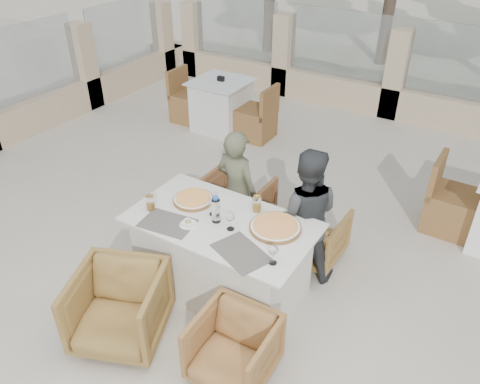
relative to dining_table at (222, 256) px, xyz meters
The scene contains 23 objects.
ground 0.40m from the dining_table, ahead, with size 80.00×80.00×0.00m, color beige.
sand_patch 13.99m from the dining_table, 89.55° to the left, with size 30.00×16.00×0.01m, color beige.
perimeter_wall_far 4.81m from the dining_table, 88.69° to the left, with size 10.00×0.34×1.60m, color #C9B28E, non-canonical shape.
perimeter_wall_left 4.65m from the dining_table, 161.28° to the left, with size 0.34×7.00×1.60m, color #C6AD8B, non-canonical shape.
dining_table is the anchor object (origin of this frame).
placemat_near_left 0.60m from the dining_table, 144.00° to the right, with size 0.45×0.30×0.00m, color #5B564E.
placemat_near_right 0.59m from the dining_table, 36.25° to the right, with size 0.45×0.30×0.00m, color #59544D.
pizza_left 0.57m from the dining_table, 163.13° to the left, with size 0.36×0.36×0.05m, color orange.
pizza_right 0.62m from the dining_table, 17.90° to the left, with size 0.43×0.43×0.06m, color orange.
water_bottle 0.51m from the dining_table, 141.66° to the right, with size 0.07×0.07×0.26m, color #B7DBF0.
wine_glass_centre 0.49m from the dining_table, 160.01° to the left, with size 0.08×0.08×0.18m, color white, non-canonical shape.
wine_glass_near 0.50m from the dining_table, 23.20° to the right, with size 0.08×0.08×0.18m, color white, non-canonical shape.
wine_glass_corner 0.82m from the dining_table, 21.06° to the right, with size 0.08×0.08×0.18m, color silver, non-canonical shape.
beer_glass_left 0.79m from the dining_table, 163.45° to the right, with size 0.07×0.07×0.14m, color #C17C1B.
beer_glass_right 0.57m from the dining_table, 58.46° to the left, with size 0.07×0.07×0.15m, color gold.
olive_dish 0.50m from the dining_table, 136.32° to the right, with size 0.11×0.11×0.04m, color white, non-canonical shape.
armchair_far_left 0.90m from the dining_table, 115.60° to the left, with size 0.68×0.70×0.64m, color brown.
armchair_far_right 1.01m from the dining_table, 59.43° to the left, with size 0.57×0.59×0.54m, color olive.
armchair_near_left 0.99m from the dining_table, 113.40° to the right, with size 0.69×0.71×0.65m, color olive.
armchair_near_right 0.94m from the dining_table, 51.34° to the right, with size 0.58×0.59×0.54m, color olive.
diner_left 0.73m from the dining_table, 111.03° to the left, with size 0.47×0.31×1.29m, color #53553E.
diner_right 0.83m from the dining_table, 49.02° to the left, with size 0.65×0.50×1.33m, color #373A3C.
bg_table_a 3.52m from the dining_table, 123.93° to the left, with size 1.64×0.82×0.77m, color silver, non-canonical shape.
Camera 1 is at (1.72, -2.63, 3.12)m, focal length 35.00 mm.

